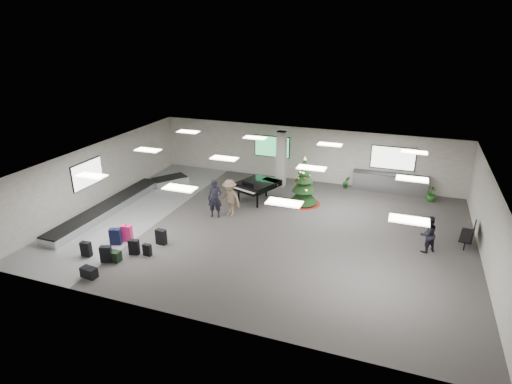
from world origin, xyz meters
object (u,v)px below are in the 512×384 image
(pink_suitcase, at_px, (127,233))
(potted_plant_left, at_px, (346,182))
(christmas_tree, at_px, (304,188))
(service_counter, at_px, (390,183))
(traveler_a, at_px, (215,199))
(traveler_bench, at_px, (428,234))
(baggage_carousel, at_px, (122,202))
(traveler_b, at_px, (230,198))
(bench, at_px, (470,234))
(grand_piano, at_px, (256,185))
(potted_plant_right, at_px, (432,194))

(pink_suitcase, distance_m, potted_plant_left, 12.49)
(pink_suitcase, bearing_deg, christmas_tree, 35.57)
(service_counter, height_order, pink_suitcase, service_counter)
(traveler_a, relative_size, traveler_bench, 1.20)
(traveler_a, bearing_deg, baggage_carousel, 170.71)
(traveler_b, bearing_deg, traveler_bench, 11.56)
(bench, distance_m, traveler_bench, 2.12)
(baggage_carousel, distance_m, grand_piano, 7.03)
(service_counter, xyz_separation_m, potted_plant_left, (-2.36, -0.18, -0.18))
(bench, bearing_deg, pink_suitcase, -151.03)
(traveler_bench, bearing_deg, service_counter, -113.59)
(pink_suitcase, xyz_separation_m, traveler_b, (3.16, 3.92, 0.57))
(baggage_carousel, bearing_deg, grand_piano, 25.92)
(baggage_carousel, distance_m, traveler_bench, 14.75)
(pink_suitcase, height_order, bench, bench)
(service_counter, distance_m, traveler_a, 9.96)
(pink_suitcase, distance_m, christmas_tree, 9.08)
(service_counter, height_order, traveler_b, traveler_b)
(service_counter, distance_m, potted_plant_left, 2.38)
(traveler_b, distance_m, potted_plant_left, 7.48)
(traveler_b, bearing_deg, grand_piano, 91.37)
(bench, bearing_deg, grand_piano, -178.27)
(traveler_b, bearing_deg, potted_plant_left, 65.35)
(traveler_a, bearing_deg, grand_piano, 52.02)
(pink_suitcase, height_order, traveler_a, traveler_a)
(service_counter, relative_size, pink_suitcase, 5.48)
(traveler_bench, bearing_deg, pink_suitcase, -24.14)
(grand_piano, height_order, traveler_a, traveler_a)
(baggage_carousel, xyz_separation_m, christmas_tree, (8.73, 3.53, 0.66))
(baggage_carousel, xyz_separation_m, potted_plant_right, (15.02, 6.13, 0.22))
(christmas_tree, xyz_separation_m, potted_plant_left, (1.74, 3.02, -0.51))
(christmas_tree, bearing_deg, baggage_carousel, -158.00)
(baggage_carousel, bearing_deg, christmas_tree, 22.00)
(bench, relative_size, potted_plant_right, 1.77)
(christmas_tree, relative_size, potted_plant_left, 3.53)
(service_counter, height_order, traveler_a, traveler_a)
(christmas_tree, height_order, potted_plant_left, christmas_tree)
(bench, distance_m, traveler_b, 10.72)
(service_counter, distance_m, grand_piano, 7.52)
(traveler_a, bearing_deg, bench, -8.61)
(traveler_bench, bearing_deg, potted_plant_right, -132.74)
(traveler_bench, bearing_deg, baggage_carousel, -38.81)
(potted_plant_right, bearing_deg, grand_piano, -160.58)
(baggage_carousel, height_order, grand_piano, grand_piano)
(christmas_tree, relative_size, traveler_b, 1.37)
(christmas_tree, relative_size, bench, 1.67)
(baggage_carousel, bearing_deg, potted_plant_left, 32.01)
(grand_piano, distance_m, potted_plant_right, 9.26)
(service_counter, xyz_separation_m, traveler_a, (-7.71, -6.30, 0.40))
(grand_piano, bearing_deg, potted_plant_right, 39.67)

